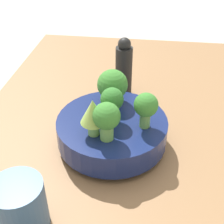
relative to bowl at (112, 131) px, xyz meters
name	(u,v)px	position (x,y,z in m)	size (l,w,h in m)	color
ground_plane	(122,152)	(0.01, -0.02, -0.07)	(6.00, 6.00, 0.00)	#ADA89E
table	(122,147)	(0.01, -0.02, -0.05)	(1.14, 0.70, 0.03)	olive
bowl	(112,131)	(0.00, 0.00, 0.00)	(0.22, 0.22, 0.06)	navy
broccoli_floret_left	(107,118)	(-0.06, 0.00, 0.07)	(0.05, 0.05, 0.08)	#6BA34C
broccoli_floret_center	(112,102)	(0.00, 0.00, 0.07)	(0.05, 0.05, 0.07)	#609347
broccoli_floret_front	(146,107)	(-0.01, -0.07, 0.07)	(0.05, 0.05, 0.07)	#609347
romanesco_piece_far	(93,113)	(-0.05, 0.03, 0.07)	(0.05, 0.05, 0.08)	#7AB256
broccoli_floret_right	(112,85)	(0.07, 0.01, 0.07)	(0.06, 0.06, 0.08)	#6BA34C
cup	(20,206)	(-0.21, 0.11, 0.01)	(0.08, 0.08, 0.09)	#33567F
pepper_mill	(124,68)	(0.21, 0.00, 0.04)	(0.04, 0.04, 0.15)	black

